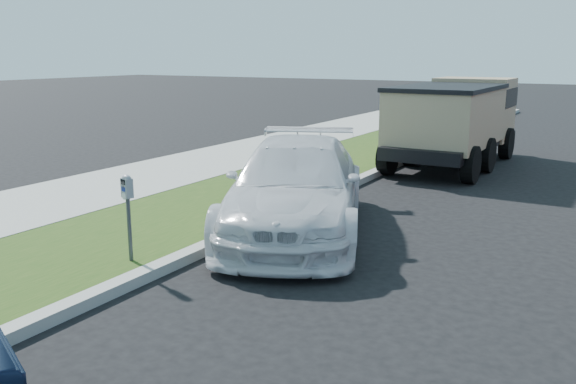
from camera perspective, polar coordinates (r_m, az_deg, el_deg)
The scene contains 5 objects.
ground at distance 7.78m, azimuth 5.35°, elevation -9.79°, with size 120.00×120.00×0.00m, color black.
streetside at distance 12.41m, azimuth -14.53°, elevation -1.17°, with size 6.12×50.00×0.15m.
parking_meter at distance 8.70m, azimuth -14.78°, elevation -0.64°, with size 0.20×0.16×1.25m.
white_wagon at distance 10.44m, azimuth 0.89°, elevation 0.61°, with size 2.17×5.33×1.55m, color silver.
dump_truck at distance 17.25m, azimuth 15.50°, elevation 6.73°, with size 2.41×5.87×2.29m.
Camera 1 is at (2.94, -6.55, 2.99)m, focal length 38.00 mm.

